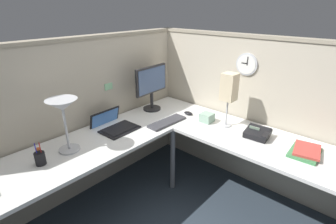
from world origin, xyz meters
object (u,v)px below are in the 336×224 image
at_px(monitor, 151,85).
at_px(tissue_box, 207,118).
at_px(office_phone, 258,134).
at_px(book_stack, 306,152).
at_px(laptop, 113,125).
at_px(pen_cup, 40,158).
at_px(desk_lamp_dome, 63,109).
at_px(computer_mouse, 188,113).
at_px(desk_lamp_paper, 229,89).
at_px(keyboard, 167,122).
at_px(wall_clock, 247,64).

xyz_separation_m(monitor, tissue_box, (0.14, -0.66, -0.25)).
height_order(office_phone, book_stack, office_phone).
relative_size(laptop, pen_cup, 2.18).
distance_m(monitor, desk_lamp_dome, 1.10).
xyz_separation_m(office_phone, tissue_box, (-0.02, 0.54, 0.01)).
height_order(computer_mouse, desk_lamp_paper, desk_lamp_paper).
bearing_deg(computer_mouse, keyboard, 175.13).
bearing_deg(monitor, wall_clock, -61.54).
distance_m(keyboard, desk_lamp_dome, 1.02).
height_order(laptop, office_phone, laptop).
relative_size(pen_cup, office_phone, 0.82).
height_order(laptop, desk_lamp_paper, desk_lamp_paper).
relative_size(monitor, laptop, 1.27).
height_order(monitor, book_stack, monitor).
bearing_deg(desk_lamp_dome, laptop, 8.69).
xyz_separation_m(book_stack, tissue_box, (-0.01, 0.94, 0.02)).
xyz_separation_m(monitor, book_stack, (0.15, -1.60, -0.27)).
relative_size(monitor, wall_clock, 2.27).
xyz_separation_m(keyboard, pen_cup, (-1.17, 0.22, 0.04)).
xyz_separation_m(office_phone, desk_lamp_paper, (0.03, 0.34, 0.35)).
height_order(keyboard, tissue_box, tissue_box).
height_order(laptop, wall_clock, wall_clock).
relative_size(monitor, keyboard, 1.16).
relative_size(monitor, book_stack, 1.63).
bearing_deg(office_phone, desk_lamp_paper, 85.69).
bearing_deg(desk_lamp_dome, office_phone, -40.46).
height_order(desk_lamp_dome, tissue_box, desk_lamp_dome).
bearing_deg(wall_clock, pen_cup, 158.56).
distance_m(computer_mouse, office_phone, 0.79).
bearing_deg(monitor, office_phone, -82.39).
distance_m(tissue_box, wall_clock, 0.66).
bearing_deg(wall_clock, computer_mouse, 124.31).
relative_size(laptop, wall_clock, 1.79).
distance_m(computer_mouse, tissue_box, 0.25).
xyz_separation_m(monitor, pen_cup, (-1.33, -0.16, -0.24)).
distance_m(computer_mouse, wall_clock, 0.79).
bearing_deg(laptop, wall_clock, -37.67).
bearing_deg(tissue_box, computer_mouse, 86.16).
distance_m(monitor, desk_lamp_paper, 0.87).
bearing_deg(desk_lamp_dome, computer_mouse, -12.54).
height_order(tissue_box, wall_clock, wall_clock).
relative_size(laptop, tissue_box, 3.28).
height_order(monitor, office_phone, monitor).
height_order(monitor, computer_mouse, monitor).
xyz_separation_m(desk_lamp_dome, office_phone, (1.25, -1.06, -0.33)).
bearing_deg(wall_clock, tissue_box, 147.69).
height_order(desk_lamp_dome, wall_clock, wall_clock).
height_order(office_phone, wall_clock, wall_clock).
xyz_separation_m(pen_cup, book_stack, (1.48, -1.44, -0.03)).
relative_size(keyboard, wall_clock, 1.95).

